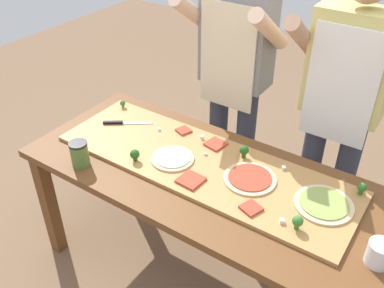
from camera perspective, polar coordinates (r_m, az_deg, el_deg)
name	(u,v)px	position (r m, az deg, el deg)	size (l,w,h in m)	color
ground_plane	(204,274)	(2.62, 1.66, -16.92)	(8.00, 8.00, 0.00)	brown
prep_table	(207,189)	(2.14, 1.95, -5.93)	(1.84, 0.78, 0.75)	brown
cutting_board	(202,164)	(2.13, 1.39, -2.65)	(1.53, 0.49, 0.02)	#B27F47
chefs_knife	(121,123)	(2.45, -9.44, 2.80)	(0.24, 0.18, 0.02)	#B7BABF
pizza_whole_cheese_artichoke	(173,158)	(2.14, -2.59, -1.90)	(0.22, 0.22, 0.02)	beige
pizza_whole_pesto_green	(324,204)	(1.96, 17.10, -7.63)	(0.26, 0.26, 0.02)	beige
pizza_whole_tomato_red	(250,178)	(2.03, 7.70, -4.54)	(0.25, 0.25, 0.02)	beige
pizza_slice_far_right	(251,208)	(1.88, 7.86, -8.43)	(0.08, 0.08, 0.01)	#BC3D28
pizza_slice_near_left	(191,180)	(2.00, -0.17, -4.80)	(0.11, 0.11, 0.01)	#BC3D28
pizza_slice_center	(184,131)	(2.35, -1.13, 1.80)	(0.07, 0.07, 0.01)	#BC3D28
pizza_slice_far_left	(216,144)	(2.24, 3.14, -0.01)	(0.09, 0.09, 0.01)	#BC3D28
broccoli_floret_back_mid	(244,151)	(2.14, 6.93, -0.87)	(0.05, 0.05, 0.07)	#2C5915
broccoli_floret_back_left	(123,103)	(2.60, -9.19, 5.35)	(0.03, 0.03, 0.04)	#3F7220
broccoli_floret_front_right	(298,221)	(1.81, 13.85, -9.96)	(0.05, 0.05, 0.07)	#3F7220
broccoli_floret_center_left	(135,155)	(2.13, -7.60, -1.39)	(0.05, 0.05, 0.06)	#2C5915
broccoli_floret_front_mid	(362,188)	(2.06, 21.64, -5.42)	(0.04, 0.04, 0.06)	#366618
cheese_crumble_a	(159,129)	(2.36, -4.38, 1.93)	(0.01, 0.01, 0.01)	silver
cheese_crumble_b	(284,168)	(2.12, 12.07, -3.12)	(0.02, 0.02, 0.02)	silver
cheese_crumble_c	(282,221)	(1.84, 11.88, -9.99)	(0.02, 0.02, 0.02)	white
cheese_crumble_d	(202,137)	(2.29, 1.34, 0.90)	(0.02, 0.02, 0.02)	white
cheese_crumble_e	(206,154)	(2.17, 1.81, -1.33)	(0.01, 0.01, 0.01)	white
flour_cup	(379,255)	(1.80, 23.58, -13.32)	(0.10, 0.10, 0.10)	white
sauce_jar	(80,154)	(2.17, -14.71, -1.29)	(0.09, 0.09, 0.13)	#517033
cook_left	(235,67)	(2.54, 5.72, 10.10)	(0.54, 0.39, 1.67)	#333847
cook_right	(343,97)	(2.34, 19.44, 5.94)	(0.54, 0.39, 1.67)	#333847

